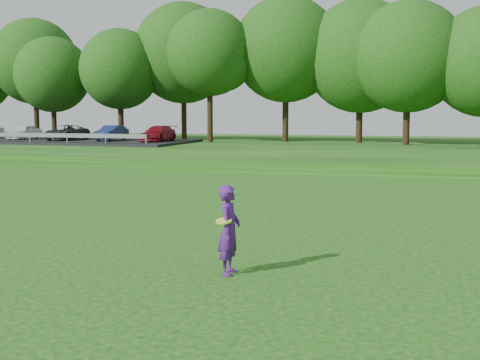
# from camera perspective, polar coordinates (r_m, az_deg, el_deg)

# --- Properties ---
(ground) EXTENTS (140.00, 140.00, 0.00)m
(ground) POSITION_cam_1_polar(r_m,az_deg,el_deg) (11.14, -12.67, -9.34)
(ground) COLOR #113C0B
(ground) RESTS_ON ground
(berm) EXTENTS (130.00, 30.00, 0.60)m
(berm) POSITION_cam_1_polar(r_m,az_deg,el_deg) (43.72, 9.78, 2.81)
(berm) COLOR #113C0B
(berm) RESTS_ON ground
(walking_path) EXTENTS (130.00, 1.60, 0.04)m
(walking_path) POSITION_cam_1_polar(r_m,az_deg,el_deg) (29.94, 6.46, 0.69)
(walking_path) COLOR gray
(walking_path) RESTS_ON ground
(treeline) EXTENTS (104.00, 7.00, 15.00)m
(treeline) POSITION_cam_1_polar(r_m,az_deg,el_deg) (47.88, 10.56, 12.45)
(treeline) COLOR #10440F
(treeline) RESTS_ON berm
(parking_lot) EXTENTS (24.00, 9.00, 1.38)m
(parking_lot) POSITION_cam_1_polar(r_m,az_deg,el_deg) (51.16, -17.72, 3.96)
(parking_lot) COLOR black
(parking_lot) RESTS_ON berm
(woman) EXTENTS (0.43, 0.66, 1.67)m
(woman) POSITION_cam_1_polar(r_m,az_deg,el_deg) (11.14, -1.03, -4.75)
(woman) COLOR #4D1A76
(woman) RESTS_ON ground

